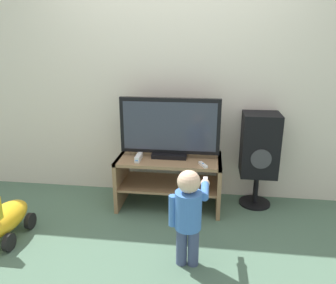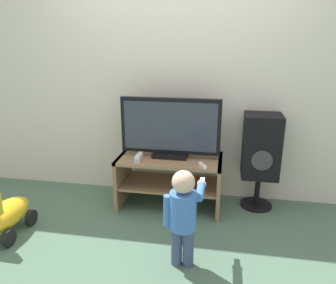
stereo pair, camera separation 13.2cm
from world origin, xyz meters
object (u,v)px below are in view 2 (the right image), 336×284
Objects in this scene: remote_primary at (203,165)px; ride_on_toy at (4,216)px; game_console at (139,157)px; child at (183,211)px; speaker_tower at (261,148)px; television at (170,129)px.

ride_on_toy is at bearing -160.53° from remote_primary.
child is (0.53, -0.77, -0.09)m from game_console.
game_console is 1.26m from ride_on_toy.
child is at bearing -121.10° from speaker_tower.
child is at bearing -4.53° from ride_on_toy.
speaker_tower reaches higher than game_console.
remote_primary is (0.33, -0.21, -0.27)m from television.
speaker_tower is 1.63× the size of ride_on_toy.
child is 0.80× the size of speaker_tower.
speaker_tower is at bearing 7.00° from television.
ride_on_toy is (-1.02, -0.65, -0.36)m from game_console.
television reaches higher than remote_primary.
game_console is 0.94m from child.
speaker_tower is (1.14, 0.24, 0.08)m from game_console.
child is at bearing -55.41° from game_console.
child is 1.58m from ride_on_toy.
remote_primary is (0.61, -0.07, -0.02)m from game_console.
game_console reaches higher than remote_primary.
remote_primary reaches higher than ride_on_toy.
speaker_tower is at bearing 58.90° from child.
television reaches higher than game_console.
ride_on_toy is at bearing -157.62° from speaker_tower.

